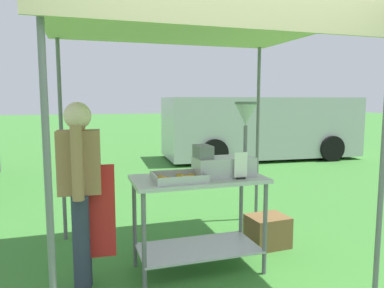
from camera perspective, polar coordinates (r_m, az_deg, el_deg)
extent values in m
plane|color=#3D7F33|center=(8.48, -10.34, -4.28)|extent=(70.00, 70.00, 0.00)
cylinder|color=slate|center=(2.33, -21.51, -5.32)|extent=(0.04, 0.04, 2.31)
cylinder|color=slate|center=(3.27, 27.61, -2.22)|extent=(0.04, 0.04, 2.31)
cylinder|color=slate|center=(4.42, -19.63, 0.34)|extent=(0.04, 0.04, 2.31)
cylinder|color=slate|center=(4.98, 10.19, 1.33)|extent=(0.04, 0.04, 2.31)
cube|color=#CCB78E|center=(3.57, 0.25, 18.29)|extent=(2.68, 2.32, 0.05)
cube|color=#CCB78E|center=(2.49, 8.81, 20.02)|extent=(2.68, 0.02, 0.24)
cube|color=#B7B7BC|center=(3.43, 1.00, -5.48)|extent=(1.23, 0.62, 0.04)
cube|color=#B7B7BC|center=(3.64, 0.98, -15.91)|extent=(1.13, 0.57, 0.02)
cylinder|color=slate|center=(3.19, -7.48, -15.06)|extent=(0.04, 0.04, 0.87)
cylinder|color=slate|center=(3.55, 11.30, -12.84)|extent=(0.04, 0.04, 0.87)
cylinder|color=slate|center=(3.68, -8.93, -12.08)|extent=(0.04, 0.04, 0.87)
cylinder|color=slate|center=(3.99, 7.63, -10.52)|extent=(0.04, 0.04, 0.87)
cube|color=#B7B7BC|center=(3.28, -2.04, -5.65)|extent=(0.46, 0.33, 0.01)
cube|color=#B7B7BC|center=(3.12, -1.25, -5.62)|extent=(0.46, 0.01, 0.06)
cube|color=#B7B7BC|center=(3.42, -2.76, -4.50)|extent=(0.46, 0.01, 0.06)
cube|color=#B7B7BC|center=(3.22, -5.91, -5.26)|extent=(0.01, 0.33, 0.06)
cube|color=#B7B7BC|center=(3.33, 1.70, -4.80)|extent=(0.01, 0.33, 0.06)
torus|color=gold|center=(3.39, -1.91, -4.93)|extent=(0.10, 0.10, 0.02)
torus|color=gold|center=(3.34, -1.04, -5.10)|extent=(0.10, 0.10, 0.02)
torus|color=gold|center=(3.22, -0.19, -5.55)|extent=(0.08, 0.08, 0.02)
torus|color=gold|center=(3.21, -4.75, -5.62)|extent=(0.10, 0.10, 0.02)
torus|color=gold|center=(3.15, -2.42, -5.84)|extent=(0.10, 0.10, 0.02)
torus|color=gold|center=(3.40, -0.05, -4.90)|extent=(0.08, 0.08, 0.02)
torus|color=gold|center=(3.28, -3.98, -5.34)|extent=(0.08, 0.08, 0.02)
torus|color=gold|center=(3.22, -3.22, -5.57)|extent=(0.10, 0.10, 0.02)
torus|color=gold|center=(3.28, -2.19, -5.35)|extent=(0.10, 0.10, 0.02)
torus|color=gold|center=(3.34, -4.94, -5.14)|extent=(0.09, 0.09, 0.02)
cube|color=#B7B7BC|center=(3.49, 4.98, -3.49)|extent=(0.56, 0.28, 0.18)
cube|color=slate|center=(3.39, 1.72, -1.20)|extent=(0.14, 0.22, 0.12)
cylinder|color=slate|center=(3.54, 8.31, 0.50)|extent=(0.04, 0.04, 0.29)
cone|color=#B7B7BC|center=(3.53, 8.38, 4.51)|extent=(0.20, 0.20, 0.20)
cylinder|color=slate|center=(3.52, 8.41, 6.34)|extent=(0.21, 0.21, 0.02)
cube|color=black|center=(3.39, 7.57, -5.26)|extent=(0.08, 0.05, 0.02)
cube|color=white|center=(3.36, 7.61, -3.23)|extent=(0.13, 0.01, 0.23)
cylinder|color=#2D3347|center=(3.42, -16.62, -13.87)|extent=(0.14, 0.14, 0.86)
cylinder|color=#2D3347|center=(3.24, -16.83, -15.11)|extent=(0.14, 0.14, 0.86)
cube|color=#9E704C|center=(3.15, -17.16, -2.68)|extent=(0.35, 0.24, 0.52)
cube|color=red|center=(3.24, -14.73, -10.16)|extent=(0.32, 0.04, 0.80)
cylinder|color=#9E704C|center=(3.36, -16.93, -1.63)|extent=(0.10, 0.10, 0.58)
cylinder|color=#9E704C|center=(2.93, -17.45, -2.88)|extent=(0.10, 0.10, 0.58)
sphere|color=beige|center=(3.11, -17.41, 4.25)|extent=(0.22, 0.22, 0.22)
cube|color=brown|center=(4.28, 11.68, -13.12)|extent=(0.45, 0.38, 0.34)
cube|color=#BCBCC1|center=(10.38, 10.57, 2.71)|extent=(5.37, 2.22, 1.60)
cube|color=#1E2833|center=(11.37, 20.11, 4.78)|extent=(0.20, 1.62, 0.70)
cylinder|color=black|center=(12.00, 15.77, 0.48)|extent=(0.69, 0.28, 0.68)
cylinder|color=black|center=(10.44, 20.83, -0.64)|extent=(0.69, 0.28, 0.68)
cylinder|color=black|center=(10.77, 0.49, 0.03)|extent=(0.69, 0.28, 0.68)
cylinder|color=black|center=(8.99, 3.46, -1.34)|extent=(0.69, 0.28, 0.68)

